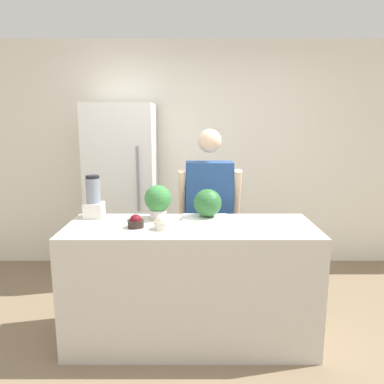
% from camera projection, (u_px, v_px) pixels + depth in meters
% --- Properties ---
extents(ground_plane, '(14.00, 14.00, 0.00)m').
position_uv_depth(ground_plane, '(192.00, 365.00, 2.67)').
color(ground_plane, '#7F6B51').
extents(wall_back, '(8.00, 0.06, 2.60)m').
position_uv_depth(wall_back, '(193.00, 156.00, 4.40)').
color(wall_back, white).
rests_on(wall_back, ground_plane).
extents(counter_island, '(1.89, 0.69, 0.94)m').
position_uv_depth(counter_island, '(192.00, 283.00, 2.92)').
color(counter_island, beige).
rests_on(counter_island, ground_plane).
extents(refrigerator, '(0.72, 0.65, 1.89)m').
position_uv_depth(refrigerator, '(124.00, 191.00, 4.12)').
color(refrigerator, white).
rests_on(refrigerator, ground_plane).
extents(person, '(0.57, 0.26, 1.64)m').
position_uv_depth(person, '(210.00, 216.00, 3.48)').
color(person, gray).
rests_on(person, ground_plane).
extents(cutting_board, '(0.36, 0.23, 0.01)m').
position_uv_depth(cutting_board, '(207.00, 218.00, 3.01)').
color(cutting_board, white).
rests_on(cutting_board, counter_island).
extents(watermelon, '(0.22, 0.22, 0.22)m').
position_uv_depth(watermelon, '(209.00, 203.00, 3.01)').
color(watermelon, '#2D6B33').
rests_on(watermelon, cutting_board).
extents(bowl_cherries, '(0.12, 0.12, 0.10)m').
position_uv_depth(bowl_cherries, '(137.00, 222.00, 2.77)').
color(bowl_cherries, '#2D231E').
rests_on(bowl_cherries, counter_island).
extents(bowl_cream, '(0.12, 0.12, 0.11)m').
position_uv_depth(bowl_cream, '(164.00, 223.00, 2.72)').
color(bowl_cream, beige).
rests_on(bowl_cream, counter_island).
extents(blender, '(0.15, 0.15, 0.35)m').
position_uv_depth(blender, '(95.00, 199.00, 3.04)').
color(blender, silver).
rests_on(blender, counter_island).
extents(potted_plant, '(0.22, 0.22, 0.27)m').
position_uv_depth(potted_plant, '(159.00, 200.00, 2.99)').
color(potted_plant, beige).
rests_on(potted_plant, counter_island).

